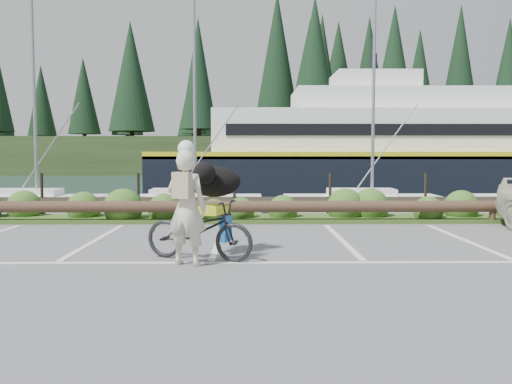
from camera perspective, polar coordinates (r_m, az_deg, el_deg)
ground at (r=9.61m, az=-4.60°, el=-6.97°), size 72.00×72.00×0.00m
harbor_backdrop at (r=87.84m, az=-0.77°, el=2.98°), size 170.00×160.00×30.00m
vegetation_strip at (r=14.83m, az=-3.17°, el=-2.81°), size 34.00×1.60×0.10m
log_rail at (r=14.14m, az=-3.30°, el=-3.36°), size 32.00×0.30×0.60m
bicycle at (r=9.41m, az=-6.02°, el=-3.99°), size 2.10×1.33×1.04m
cyclist at (r=8.94m, az=-7.31°, el=-1.66°), size 0.81×0.66×1.90m
dog at (r=9.90m, az=-4.47°, el=1.11°), size 0.79×1.09×0.57m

